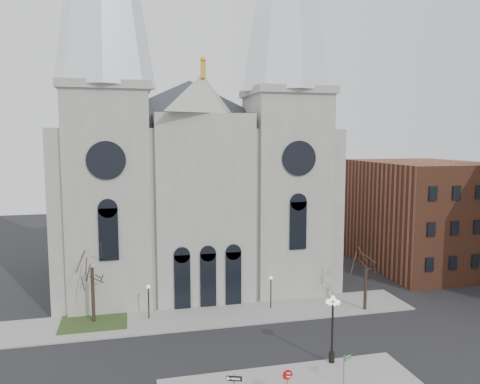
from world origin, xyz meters
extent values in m
plane|color=black|center=(0.00, 0.00, 0.00)|extent=(160.00, 160.00, 0.00)
cube|color=gray|center=(0.00, 11.00, 0.07)|extent=(40.00, 6.00, 0.14)
cube|color=#283E1A|center=(-11.00, 12.00, 0.09)|extent=(6.00, 5.00, 0.18)
cube|color=gray|center=(0.00, 26.00, 9.00)|extent=(30.00, 24.00, 18.00)
pyramid|color=#2D3035|center=(0.00, 26.00, 24.00)|extent=(33.00, 26.40, 6.00)
cube|color=gray|center=(-9.50, 17.50, 11.00)|extent=(8.00, 8.00, 22.00)
cylinder|color=black|center=(-9.50, 13.45, 15.00)|extent=(3.60, 0.30, 3.60)
cube|color=gray|center=(9.50, 17.50, 11.00)|extent=(8.00, 8.00, 22.00)
cylinder|color=black|center=(9.50, 13.45, 15.00)|extent=(3.60, 0.30, 3.60)
cube|color=gray|center=(0.00, 16.00, 9.75)|extent=(10.00, 5.00, 19.50)
pyramid|color=gray|center=(0.00, 16.00, 21.50)|extent=(11.00, 5.00, 4.00)
cube|color=brown|center=(30.00, 22.00, 7.00)|extent=(14.00, 18.00, 14.00)
cylinder|color=black|center=(-11.00, 12.00, 2.62)|extent=(0.32, 0.32, 5.25)
cylinder|color=black|center=(15.00, 9.00, 2.10)|extent=(0.32, 0.32, 4.20)
cylinder|color=black|center=(-6.00, 11.50, 1.64)|extent=(0.12, 0.12, 3.00)
sphere|color=white|center=(-6.00, 11.50, 3.24)|extent=(0.32, 0.32, 0.32)
cylinder|color=black|center=(6.00, 11.50, 1.64)|extent=(0.12, 0.12, 3.00)
sphere|color=white|center=(6.00, 11.50, 3.24)|extent=(0.32, 0.32, 0.32)
cylinder|color=#A90B0D|center=(2.07, -4.70, 1.94)|extent=(0.70, 0.32, 0.74)
cylinder|color=white|center=(2.07, -4.70, 1.94)|extent=(0.74, 0.32, 0.79)
cube|color=white|center=(2.07, -4.70, 2.06)|extent=(0.38, 0.17, 0.09)
cube|color=white|center=(2.07, -4.70, 1.82)|extent=(0.43, 0.19, 0.09)
cylinder|color=black|center=(7.09, -0.50, 2.45)|extent=(0.16, 0.16, 4.62)
cylinder|color=black|center=(7.09, -0.50, 0.54)|extent=(0.44, 0.44, 0.80)
sphere|color=white|center=(7.09, -0.50, 5.21)|extent=(0.32, 0.32, 0.32)
cube|color=black|center=(-1.47, -4.79, 2.17)|extent=(0.97, 0.38, 0.33)
cylinder|color=slate|center=(6.38, -3.96, 1.27)|extent=(0.09, 0.09, 2.26)
cube|color=#0C5515|center=(6.71, -3.82, 2.25)|extent=(0.60, 0.28, 0.15)
cube|color=#0C5515|center=(6.71, -3.82, 2.04)|extent=(0.60, 0.28, 0.15)
camera|label=1|loc=(-7.56, -31.68, 17.05)|focal=35.00mm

